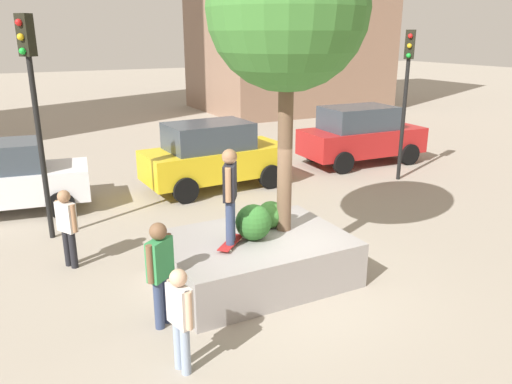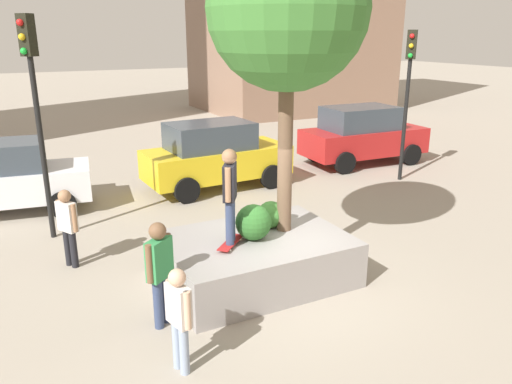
% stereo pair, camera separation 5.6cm
% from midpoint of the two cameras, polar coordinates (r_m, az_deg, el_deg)
% --- Properties ---
extents(ground_plane, '(120.00, 120.00, 0.00)m').
position_cam_midpoint_polar(ground_plane, '(9.79, 2.86, -10.04)').
color(ground_plane, '#9E9384').
extents(planter_ledge, '(3.38, 2.45, 0.87)m').
position_cam_midpoint_polar(planter_ledge, '(9.64, -0.17, -7.59)').
color(planter_ledge, gray).
rests_on(planter_ledge, ground).
extents(plaza_tree, '(2.85, 2.85, 5.51)m').
position_cam_midpoint_polar(plaza_tree, '(9.16, 3.42, 19.98)').
color(plaza_tree, brown).
rests_on(plaza_tree, planter_ledge).
extents(boxwood_shrub, '(0.67, 0.67, 0.67)m').
position_cam_midpoint_polar(boxwood_shrub, '(9.26, -0.46, -3.47)').
color(boxwood_shrub, '#2D6628').
rests_on(boxwood_shrub, planter_ledge).
extents(hedge_clump, '(0.53, 0.53, 0.53)m').
position_cam_midpoint_polar(hedge_clump, '(9.87, 1.52, -2.57)').
color(hedge_clump, '#3D7A33').
rests_on(hedge_clump, planter_ledge).
extents(skateboard, '(0.72, 0.70, 0.07)m').
position_cam_midpoint_polar(skateboard, '(9.10, -3.05, -5.80)').
color(skateboard, '#A51E1E').
rests_on(skateboard, planter_ledge).
extents(skateboarder, '(0.41, 0.51, 1.72)m').
position_cam_midpoint_polar(skateboarder, '(8.75, -3.16, 0.27)').
color(skateboarder, navy).
rests_on(skateboarder, skateboard).
extents(police_car, '(4.29, 2.38, 1.90)m').
position_cam_midpoint_polar(police_car, '(14.55, -26.93, 1.45)').
color(police_car, white).
rests_on(police_car, ground).
extents(taxi_cab, '(4.44, 2.22, 2.02)m').
position_cam_midpoint_polar(taxi_cab, '(15.21, -4.94, 4.21)').
color(taxi_cab, gold).
rests_on(taxi_cab, ground).
extents(sedan_parked, '(4.53, 2.24, 2.07)m').
position_cam_midpoint_polar(sedan_parked, '(18.51, 11.75, 6.40)').
color(sedan_parked, '#B21E1E').
rests_on(sedan_parked, ground).
extents(traffic_light_corner, '(0.37, 0.37, 4.64)m').
position_cam_midpoint_polar(traffic_light_corner, '(16.39, 16.68, 12.07)').
color(traffic_light_corner, black).
rests_on(traffic_light_corner, ground).
extents(traffic_light_median, '(0.37, 0.37, 4.93)m').
position_cam_midpoint_polar(traffic_light_median, '(11.87, -24.15, 10.29)').
color(traffic_light_median, black).
rests_on(traffic_light_median, ground).
extents(passerby_with_bag, '(0.50, 0.45, 1.78)m').
position_cam_midpoint_polar(passerby_with_bag, '(8.10, -11.03, -8.44)').
color(passerby_with_bag, navy).
rests_on(passerby_with_bag, ground).
extents(bystander_watching, '(0.37, 0.49, 1.63)m').
position_cam_midpoint_polar(bystander_watching, '(10.65, -20.85, -3.35)').
color(bystander_watching, black).
rests_on(bystander_watching, ground).
extents(pedestrian_crossing, '(0.27, 0.52, 1.57)m').
position_cam_midpoint_polar(pedestrian_crossing, '(7.08, -8.86, -13.53)').
color(pedestrian_crossing, '#8C9EB7').
rests_on(pedestrian_crossing, ground).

